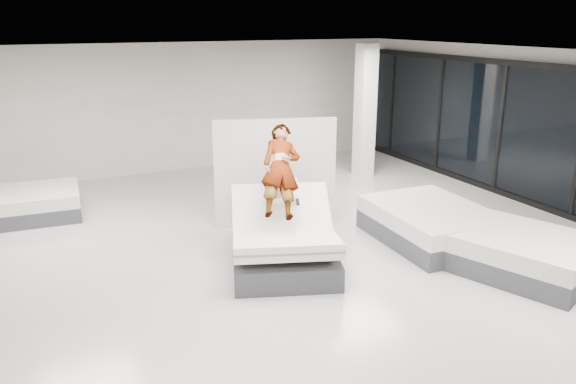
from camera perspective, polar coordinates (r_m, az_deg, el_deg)
The scene contains 9 objects.
room at distance 8.05m, azimuth 1.41°, elevation 1.69°, with size 14.00×14.04×3.20m.
hero_bed at distance 8.81m, azimuth -0.49°, elevation -5.21°, with size 2.18×2.49×1.27m.
person at distance 8.82m, azimuth -0.70°, elevation 0.93°, with size 0.62×0.41×1.71m, color slate.
remote at distance 8.57m, azimuth 0.98°, elevation -1.01°, with size 0.05×0.14×0.03m, color black.
divider_panel at distance 10.34m, azimuth -1.31°, elevation 1.88°, with size 2.24×0.10×2.04m, color silver.
flat_bed_right_far at distance 10.16m, azimuth 14.30°, elevation -3.14°, with size 1.80×2.33×0.62m.
flat_bed_right_near at distance 9.42m, azimuth 22.06°, elevation -5.61°, with size 2.31×2.63×0.60m.
flat_bed_left_far at distance 12.11m, azimuth -25.09°, elevation -1.16°, with size 2.07×1.60×0.54m.
column at distance 13.83m, azimuth 7.81°, elevation 8.12°, with size 0.40×0.40×3.20m, color white.
Camera 1 is at (-3.53, -6.90, 3.76)m, focal length 35.00 mm.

